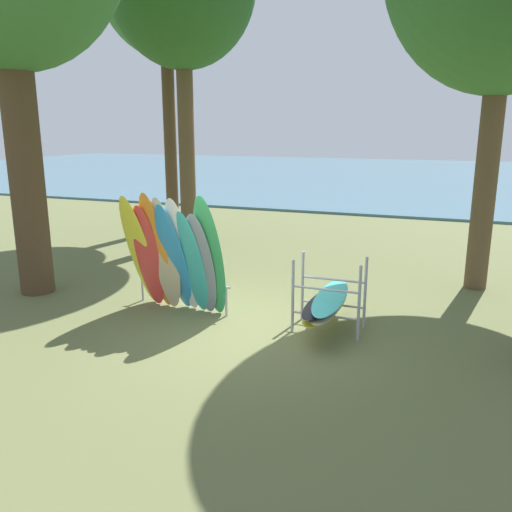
{
  "coord_description": "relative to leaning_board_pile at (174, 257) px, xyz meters",
  "views": [
    {
      "loc": [
        3.11,
        -7.77,
        3.36
      ],
      "look_at": [
        -0.1,
        0.77,
        1.1
      ],
      "focal_mm": 36.69,
      "sensor_mm": 36.0,
      "label": 1
    }
  ],
  "objects": [
    {
      "name": "lake_water",
      "position": [
        1.52,
        30.07,
        -1.01
      ],
      "size": [
        80.0,
        36.0,
        0.1
      ],
      "primitive_type": "cube",
      "color": "#477084",
      "rests_on": "ground"
    },
    {
      "name": "board_storage_rack",
      "position": [
        2.82,
        0.17,
        -0.56
      ],
      "size": [
        1.15,
        2.13,
        1.25
      ],
      "color": "#9EA0A5",
      "rests_on": "ground"
    },
    {
      "name": "ground_plane",
      "position": [
        1.52,
        -0.32,
        -1.06
      ],
      "size": [
        80.0,
        80.0,
        0.0
      ],
      "primitive_type": "plane",
      "color": "#60663D"
    },
    {
      "name": "leaning_board_pile",
      "position": [
        0.0,
        0.0,
        0.0
      ],
      "size": [
        2.11,
        0.89,
        2.26
      ],
      "color": "yellow",
      "rests_on": "ground"
    }
  ]
}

